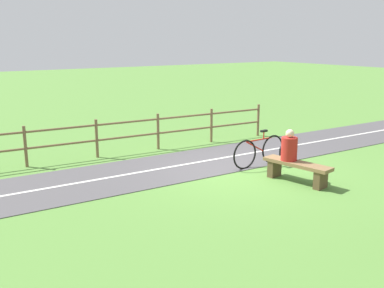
{
  "coord_description": "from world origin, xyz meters",
  "views": [
    {
      "loc": [
        -8.31,
        6.92,
        3.23
      ],
      "look_at": [
        -0.72,
        1.86,
        1.07
      ],
      "focal_mm": 41.78,
      "sensor_mm": 36.0,
      "label": 1
    }
  ],
  "objects_px": {
    "person_seated": "(289,147)",
    "bench": "(297,168)",
    "bicycle": "(259,151)",
    "backpack": "(283,155)"
  },
  "relations": [
    {
      "from": "bench",
      "to": "backpack",
      "type": "distance_m",
      "value": 1.83
    },
    {
      "from": "bench",
      "to": "person_seated",
      "type": "bearing_deg",
      "value": -0.0
    },
    {
      "from": "person_seated",
      "to": "bicycle",
      "type": "xyz_separation_m",
      "value": [
        1.26,
        -0.23,
        -0.38
      ]
    },
    {
      "from": "bicycle",
      "to": "person_seated",
      "type": "bearing_deg",
      "value": 77.76
    },
    {
      "from": "bench",
      "to": "person_seated",
      "type": "relative_size",
      "value": 2.32
    },
    {
      "from": "bicycle",
      "to": "backpack",
      "type": "xyz_separation_m",
      "value": [
        -0.0,
        -0.88,
        -0.22
      ]
    },
    {
      "from": "person_seated",
      "to": "bench",
      "type": "bearing_deg",
      "value": 180.0
    },
    {
      "from": "bench",
      "to": "bicycle",
      "type": "distance_m",
      "value": 1.5
    },
    {
      "from": "bench",
      "to": "person_seated",
      "type": "height_order",
      "value": "person_seated"
    },
    {
      "from": "person_seated",
      "to": "bicycle",
      "type": "height_order",
      "value": "person_seated"
    }
  ]
}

